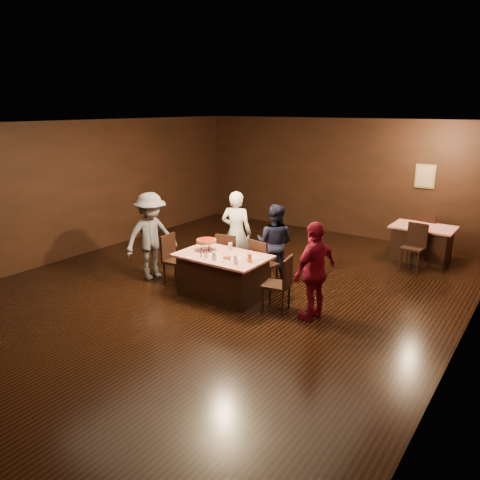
# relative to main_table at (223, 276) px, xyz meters

# --- Properties ---
(room) EXTENTS (10.00, 10.04, 3.02)m
(room) POSITION_rel_main_table_xyz_m (-0.15, 0.27, 1.75)
(room) COLOR black
(room) RESTS_ON ground
(main_table) EXTENTS (1.60, 1.00, 0.77)m
(main_table) POSITION_rel_main_table_xyz_m (0.00, 0.00, 0.00)
(main_table) COLOR #B3130B
(main_table) RESTS_ON ground
(back_table) EXTENTS (1.30, 0.90, 0.77)m
(back_table) POSITION_rel_main_table_xyz_m (2.38, 4.12, 0.00)
(back_table) COLOR red
(back_table) RESTS_ON ground
(chair_far_left) EXTENTS (0.50, 0.50, 0.95)m
(chair_far_left) POSITION_rel_main_table_xyz_m (-0.40, 0.75, 0.09)
(chair_far_left) COLOR black
(chair_far_left) RESTS_ON ground
(chair_far_right) EXTENTS (0.47, 0.47, 0.95)m
(chair_far_right) POSITION_rel_main_table_xyz_m (0.40, 0.75, 0.09)
(chair_far_right) COLOR black
(chair_far_right) RESTS_ON ground
(chair_end_left) EXTENTS (0.46, 0.46, 0.95)m
(chair_end_left) POSITION_rel_main_table_xyz_m (-1.10, 0.00, 0.09)
(chair_end_left) COLOR black
(chair_end_left) RESTS_ON ground
(chair_end_right) EXTENTS (0.49, 0.49, 0.95)m
(chair_end_right) POSITION_rel_main_table_xyz_m (1.10, 0.00, 0.09)
(chair_end_right) COLOR black
(chair_end_right) RESTS_ON ground
(chair_back_near) EXTENTS (0.45, 0.45, 0.95)m
(chair_back_near) POSITION_rel_main_table_xyz_m (2.38, 3.42, 0.09)
(chair_back_near) COLOR black
(chair_back_near) RESTS_ON ground
(chair_back_far) EXTENTS (0.49, 0.49, 0.95)m
(chair_back_far) POSITION_rel_main_table_xyz_m (2.38, 4.72, 0.09)
(chair_back_far) COLOR black
(chair_back_far) RESTS_ON ground
(diner_white_jacket) EXTENTS (0.71, 0.58, 1.69)m
(diner_white_jacket) POSITION_rel_main_table_xyz_m (-0.52, 1.15, 0.46)
(diner_white_jacket) COLOR white
(diner_white_jacket) RESTS_ON ground
(diner_navy_hoodie) EXTENTS (0.84, 0.72, 1.53)m
(diner_navy_hoodie) POSITION_rel_main_table_xyz_m (0.37, 1.17, 0.38)
(diner_navy_hoodie) COLOR black
(diner_navy_hoodie) RESTS_ON ground
(diner_grey_knit) EXTENTS (0.91, 1.24, 1.71)m
(diner_grey_knit) POSITION_rel_main_table_xyz_m (-1.70, -0.05, 0.47)
(diner_grey_knit) COLOR #5E5E63
(diner_grey_knit) RESTS_ON ground
(diner_red_shirt) EXTENTS (0.58, 1.00, 1.60)m
(diner_red_shirt) POSITION_rel_main_table_xyz_m (1.74, 0.09, 0.41)
(diner_red_shirt) COLOR maroon
(diner_red_shirt) RESTS_ON ground
(pizza_stand) EXTENTS (0.38, 0.38, 0.22)m
(pizza_stand) POSITION_rel_main_table_xyz_m (-0.40, 0.05, 0.57)
(pizza_stand) COLOR black
(pizza_stand) RESTS_ON main_table
(plate_with_slice) EXTENTS (0.25, 0.25, 0.06)m
(plate_with_slice) POSITION_rel_main_table_xyz_m (0.25, -0.18, 0.41)
(plate_with_slice) COLOR white
(plate_with_slice) RESTS_ON main_table
(plate_empty) EXTENTS (0.25, 0.25, 0.01)m
(plate_empty) POSITION_rel_main_table_xyz_m (0.55, 0.15, 0.39)
(plate_empty) COLOR white
(plate_empty) RESTS_ON main_table
(glass_front_left) EXTENTS (0.08, 0.08, 0.14)m
(glass_front_left) POSITION_rel_main_table_xyz_m (0.05, -0.30, 0.46)
(glass_front_left) COLOR silver
(glass_front_left) RESTS_ON main_table
(glass_front_right) EXTENTS (0.08, 0.08, 0.14)m
(glass_front_right) POSITION_rel_main_table_xyz_m (0.45, -0.25, 0.46)
(glass_front_right) COLOR silver
(glass_front_right) RESTS_ON main_table
(glass_amber) EXTENTS (0.08, 0.08, 0.14)m
(glass_amber) POSITION_rel_main_table_xyz_m (0.60, -0.05, 0.46)
(glass_amber) COLOR #BF7F26
(glass_amber) RESTS_ON main_table
(glass_back) EXTENTS (0.08, 0.08, 0.14)m
(glass_back) POSITION_rel_main_table_xyz_m (-0.05, 0.30, 0.46)
(glass_back) COLOR silver
(glass_back) RESTS_ON main_table
(condiments) EXTENTS (0.17, 0.10, 0.09)m
(condiments) POSITION_rel_main_table_xyz_m (-0.18, -0.28, 0.43)
(condiments) COLOR silver
(condiments) RESTS_ON main_table
(napkin_center) EXTENTS (0.19, 0.19, 0.01)m
(napkin_center) POSITION_rel_main_table_xyz_m (0.30, 0.00, 0.39)
(napkin_center) COLOR white
(napkin_center) RESTS_ON main_table
(napkin_left) EXTENTS (0.21, 0.21, 0.01)m
(napkin_left) POSITION_rel_main_table_xyz_m (-0.15, -0.05, 0.39)
(napkin_left) COLOR white
(napkin_left) RESTS_ON main_table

